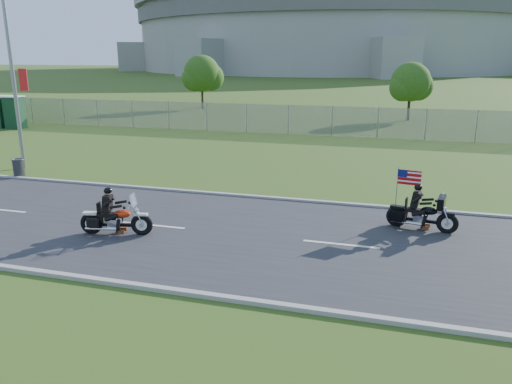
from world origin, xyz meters
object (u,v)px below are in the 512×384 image
(porta_toilet_a, at_px, (15,113))
(motorcycle_lead, at_px, (115,220))
(streetlight, at_px, (13,47))
(motorcycle_follow, at_px, (422,215))
(trash_can, at_px, (19,169))

(porta_toilet_a, distance_m, motorcycle_lead, 26.39)
(streetlight, height_order, motorcycle_lead, streetlight)
(streetlight, relative_size, motorcycle_follow, 4.58)
(motorcycle_follow, bearing_deg, motorcycle_lead, -151.42)
(porta_toilet_a, xyz_separation_m, motorcycle_follow, (28.24, -14.99, -0.64))
(porta_toilet_a, xyz_separation_m, motorcycle_lead, (19.28, -18.01, -0.67))
(motorcycle_lead, bearing_deg, streetlight, 129.48)
(motorcycle_lead, bearing_deg, trash_can, 134.20)
(motorcycle_follow, bearing_deg, streetlight, 176.95)
(streetlight, xyz_separation_m, trash_can, (1.17, -1.92, -5.23))
(streetlight, bearing_deg, motorcycle_follow, -13.00)
(motorcycle_lead, distance_m, trash_can, 9.68)
(motorcycle_lead, xyz_separation_m, motorcycle_follow, (8.96, 3.02, 0.03))
(streetlight, relative_size, trash_can, 12.07)
(streetlight, xyz_separation_m, motorcycle_follow, (18.22, -4.21, -5.13))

